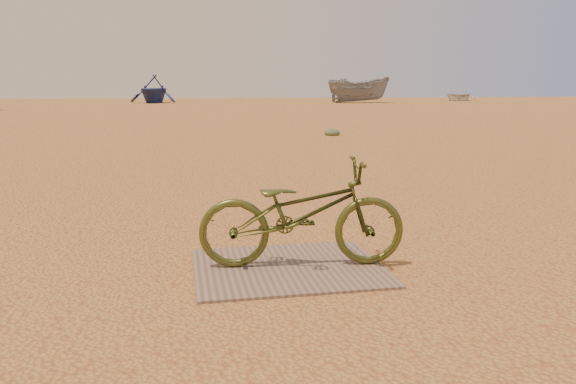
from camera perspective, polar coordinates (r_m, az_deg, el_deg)
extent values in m
plane|color=#B98C47|center=(5.12, -2.34, -6.18)|extent=(120.00, 120.00, 0.00)
cube|color=#856A5A|center=(4.68, 0.00, -7.68)|extent=(1.54, 1.27, 0.02)
imported|color=#454D1E|center=(4.60, 1.44, -2.15)|extent=(1.75, 0.78, 0.89)
imported|color=navy|center=(49.03, -13.49, 10.18)|extent=(5.08, 5.47, 2.36)
imported|color=gray|center=(48.48, 7.22, 10.25)|extent=(5.65, 2.41, 2.14)
imported|color=silver|center=(57.21, 16.92, 9.37)|extent=(5.04, 5.66, 0.97)
ellipsoid|color=#59764F|center=(17.05, 4.51, 5.76)|extent=(0.46, 0.46, 0.25)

